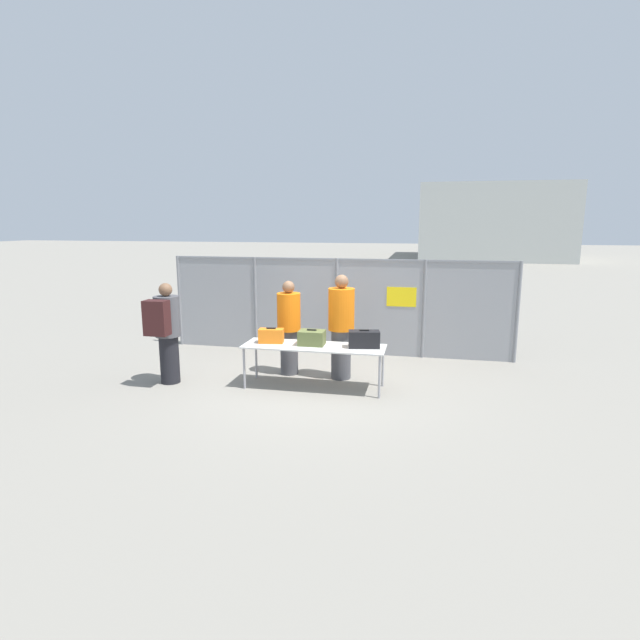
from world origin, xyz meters
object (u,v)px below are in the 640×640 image
(suitcase_black, at_px, (364,339))
(traveler_hooded, at_px, (166,329))
(inspection_table, at_px, (314,348))
(suitcase_orange, at_px, (271,336))
(utility_trailer, at_px, (385,315))
(security_worker_near, at_px, (341,326))
(security_worker_far, at_px, (289,326))
(suitcase_olive, at_px, (312,338))

(suitcase_black, bearing_deg, traveler_hooded, -173.55)
(inspection_table, bearing_deg, suitcase_orange, 176.30)
(traveler_hooded, bearing_deg, utility_trailer, 58.51)
(inspection_table, height_order, utility_trailer, inspection_table)
(inspection_table, distance_m, security_worker_near, 0.76)
(security_worker_near, relative_size, utility_trailer, 0.51)
(security_worker_near, distance_m, utility_trailer, 4.33)
(security_worker_far, bearing_deg, suitcase_olive, 111.68)
(utility_trailer, bearing_deg, security_worker_far, -108.33)
(suitcase_olive, height_order, utility_trailer, suitcase_olive)
(traveler_hooded, bearing_deg, suitcase_olive, 9.26)
(inspection_table, xyz_separation_m, suitcase_black, (0.83, 0.06, 0.19))
(suitcase_orange, bearing_deg, security_worker_far, 77.58)
(traveler_hooded, distance_m, utility_trailer, 6.18)
(suitcase_olive, xyz_separation_m, security_worker_near, (0.40, 0.57, 0.11))
(suitcase_black, distance_m, security_worker_near, 0.74)
(suitcase_orange, relative_size, utility_trailer, 0.12)
(security_worker_near, bearing_deg, suitcase_black, 129.78)
(suitcase_black, height_order, security_worker_near, security_worker_near)
(traveler_hooded, distance_m, security_worker_near, 3.02)
(utility_trailer, bearing_deg, security_worker_near, -95.56)
(inspection_table, relative_size, security_worker_near, 1.28)
(suitcase_orange, bearing_deg, suitcase_olive, -0.24)
(inspection_table, height_order, security_worker_far, security_worker_far)
(inspection_table, bearing_deg, suitcase_olive, 135.93)
(inspection_table, xyz_separation_m, security_worker_far, (-0.62, 0.68, 0.21))
(suitcase_orange, relative_size, suitcase_olive, 1.03)
(inspection_table, distance_m, suitcase_orange, 0.78)
(suitcase_orange, height_order, suitcase_olive, suitcase_olive)
(suitcase_orange, xyz_separation_m, security_worker_far, (0.14, 0.63, 0.04))
(security_worker_far, bearing_deg, utility_trailer, -128.81)
(suitcase_olive, xyz_separation_m, utility_trailer, (0.82, 4.84, -0.46))
(suitcase_olive, bearing_deg, security_worker_far, 132.16)
(security_worker_near, distance_m, security_worker_far, 0.98)
(suitcase_orange, height_order, utility_trailer, suitcase_orange)
(traveler_hooded, bearing_deg, security_worker_near, 18.85)
(inspection_table, bearing_deg, security_worker_far, 132.44)
(inspection_table, distance_m, security_worker_far, 0.94)
(security_worker_far, height_order, utility_trailer, security_worker_far)
(suitcase_black, bearing_deg, utility_trailer, 90.72)
(suitcase_olive, distance_m, security_worker_far, 0.86)
(inspection_table, distance_m, suitcase_black, 0.85)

